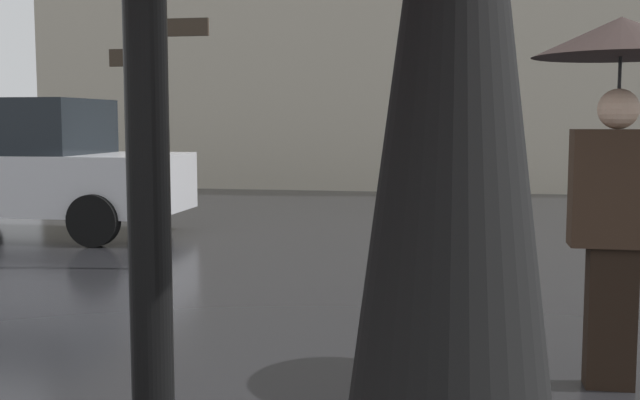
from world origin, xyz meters
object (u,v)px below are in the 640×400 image
street_signpost (159,109)px  pedestrian_with_umbrella (619,109)px  parked_car_left (25,166)px  folded_patio_umbrella_far (455,75)px

street_signpost → pedestrian_with_umbrella: bearing=-37.0°
pedestrian_with_umbrella → parked_car_left: size_ratio=0.51×
folded_patio_umbrella_far → street_signpost: size_ratio=0.88×
pedestrian_with_umbrella → parked_car_left: bearing=123.1°
pedestrian_with_umbrella → parked_car_left: pedestrian_with_umbrella is taller
pedestrian_with_umbrella → folded_patio_umbrella_far: bearing=-124.8°
pedestrian_with_umbrella → parked_car_left: 8.58m
folded_patio_umbrella_far → pedestrian_with_umbrella: size_ratio=1.13×
pedestrian_with_umbrella → parked_car_left: (-6.83, 5.15, -0.69)m
pedestrian_with_umbrella → street_signpost: size_ratio=0.78×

